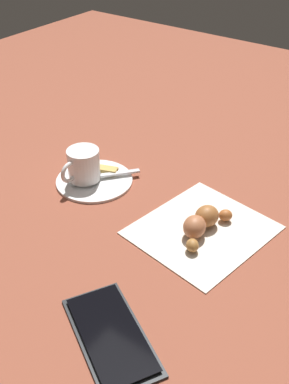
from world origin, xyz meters
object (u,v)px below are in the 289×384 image
(sugar_packet, at_px, (98,168))
(cell_phone, at_px, (111,335))
(espresso_cup, at_px, (84,164))
(napkin, at_px, (202,230))
(teaspoon, at_px, (94,176))
(croissant, at_px, (202,223))
(saucer, at_px, (94,179))

(sugar_packet, bearing_deg, cell_phone, 112.89)
(sugar_packet, xyz_separation_m, cell_phone, (-0.25, 0.27, -0.01))
(sugar_packet, bearing_deg, espresso_cup, 68.76)
(napkin, bearing_deg, teaspoon, -1.15)
(espresso_cup, xyz_separation_m, cell_phone, (-0.25, 0.23, -0.03))
(croissant, distance_m, cell_phone, 0.23)
(saucer, bearing_deg, sugar_packet, -65.43)
(croissant, bearing_deg, sugar_packet, -8.19)
(sugar_packet, bearing_deg, saucer, 94.49)
(teaspoon, xyz_separation_m, napkin, (-0.22, 0.00, -0.01))
(sugar_packet, xyz_separation_m, napkin, (-0.24, 0.03, -0.01))
(saucer, relative_size, croissant, 1.14)
(napkin, height_order, cell_phone, cell_phone)
(napkin, bearing_deg, croissant, 102.34)
(teaspoon, xyz_separation_m, sugar_packet, (0.01, -0.02, 0.00))
(teaspoon, bearing_deg, saucer, -28.97)
(saucer, height_order, espresso_cup, espresso_cup)
(saucer, xyz_separation_m, napkin, (-0.22, 0.01, -0.00))
(espresso_cup, relative_size, croissant, 0.69)
(napkin, bearing_deg, sugar_packet, -7.03)
(saucer, relative_size, napkin, 0.69)
(napkin, xyz_separation_m, croissant, (-0.00, 0.01, 0.02))
(saucer, relative_size, teaspoon, 1.32)
(teaspoon, xyz_separation_m, cell_phone, (-0.24, 0.24, -0.01))
(napkin, distance_m, croissant, 0.02)
(sugar_packet, bearing_deg, teaspoon, 95.85)
(napkin, bearing_deg, cell_phone, 93.07)
(napkin, relative_size, cell_phone, 1.14)
(saucer, relative_size, cell_phone, 0.79)
(espresso_cup, xyz_separation_m, teaspoon, (-0.01, -0.01, -0.02))
(cell_phone, bearing_deg, saucer, -45.62)
(saucer, height_order, teaspoon, teaspoon)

